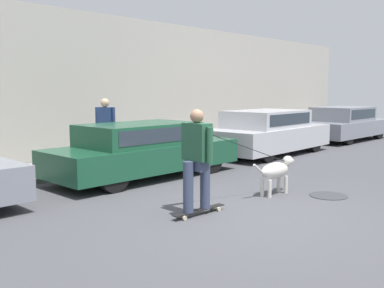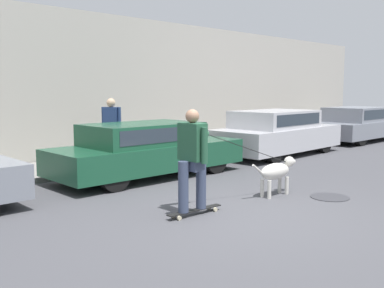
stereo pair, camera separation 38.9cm
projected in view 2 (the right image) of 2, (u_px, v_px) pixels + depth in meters
name	position (u px, v px, depth m)	size (l,w,h in m)	color
ground_plane	(238.00, 215.00, 7.08)	(36.00, 36.00, 0.00)	#47474C
back_wall	(39.00, 86.00, 11.61)	(32.00, 0.30, 4.10)	#ADA89E
sidewalk_curb	(65.00, 168.00, 11.00)	(30.00, 2.04, 0.12)	gray
parked_car_1	(147.00, 150.00, 10.07)	(4.56, 1.73, 1.23)	black
parked_car_2	(277.00, 133.00, 13.51)	(4.51, 1.94, 1.34)	black
parked_car_3	(357.00, 124.00, 17.14)	(4.40, 1.89, 1.30)	black
dog	(276.00, 171.00, 8.35)	(1.22, 0.33, 0.70)	beige
skateboarder	(193.00, 156.00, 6.95)	(2.94, 0.66, 1.67)	beige
pedestrian_with_bag	(112.00, 127.00, 11.29)	(0.38, 0.59, 1.63)	#28282D
manhole_cover	(330.00, 197.00, 8.22)	(0.70, 0.70, 0.01)	#38383D
fire_hydrant	(301.00, 133.00, 15.94)	(0.18, 0.18, 0.79)	red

